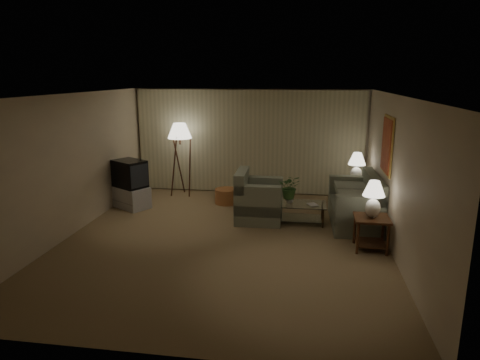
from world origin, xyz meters
name	(u,v)px	position (x,y,z in m)	size (l,w,h in m)	color
ground	(225,239)	(0.00, 0.00, 0.00)	(7.00, 7.00, 0.00)	olive
room_shell	(238,137)	(0.02, 1.51, 1.75)	(6.04, 7.02, 2.72)	#C0AD94
sofa	(354,205)	(2.50, 1.28, 0.41)	(1.89, 1.00, 0.82)	gray
armchair	(259,201)	(0.52, 1.22, 0.43)	(1.04, 0.99, 0.85)	gray
side_table_near	(371,227)	(2.65, -0.07, 0.42)	(0.60, 0.60, 0.60)	#3B1F10
side_table_far	(355,190)	(2.65, 2.53, 0.41)	(0.54, 0.45, 0.60)	#3B1F10
table_lamp_near	(374,196)	(2.65, -0.07, 0.99)	(0.38, 0.38, 0.66)	white
table_lamp_far	(357,165)	(2.65, 2.53, 1.01)	(0.40, 0.40, 0.69)	white
coffee_table	(296,210)	(1.31, 1.18, 0.28)	(1.22, 0.67, 0.41)	silver
tv_cabinet	(131,197)	(-2.55, 1.67, 0.25)	(1.01, 0.91, 0.50)	#B5B5B8
crt_tv	(130,174)	(-2.55, 1.67, 0.81)	(0.90, 0.83, 0.63)	black
floor_lamp	(181,158)	(-1.68, 2.88, 0.98)	(0.61, 0.61, 1.86)	#3B1F10
ottoman	(226,196)	(-0.40, 2.32, 0.18)	(0.54, 0.54, 0.36)	#AD683A
vase	(290,199)	(1.16, 1.18, 0.50)	(0.15, 0.15, 0.16)	silver
flowers	(290,184)	(1.16, 1.18, 0.83)	(0.46, 0.40, 0.51)	#3B692E
book	(309,205)	(1.56, 1.08, 0.42)	(0.18, 0.24, 0.02)	olive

